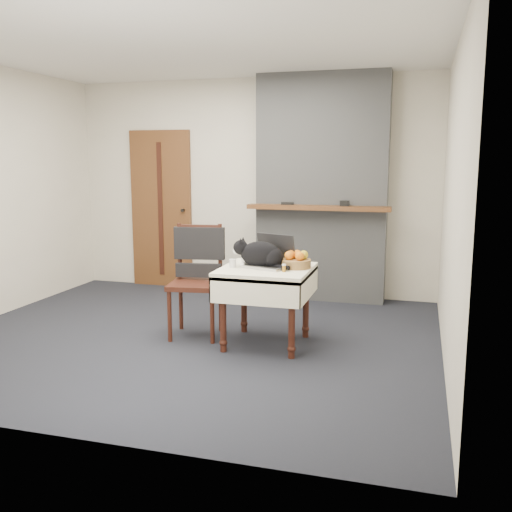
{
  "coord_description": "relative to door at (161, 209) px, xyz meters",
  "views": [
    {
      "loc": [
        2.01,
        -4.73,
        1.64
      ],
      "look_at": [
        0.65,
        -0.04,
        0.81
      ],
      "focal_mm": 40.0,
      "sensor_mm": 36.0,
      "label": 1
    }
  ],
  "objects": [
    {
      "name": "fruit_basket",
      "position": [
        2.18,
        -1.89,
        -0.24
      ],
      "size": [
        0.27,
        0.27,
        0.15
      ],
      "color": "olive",
      "rests_on": "side_table"
    },
    {
      "name": "desk_clutter",
      "position": [
        2.16,
        -1.89,
        -0.3
      ],
      "size": [
        0.14,
        0.08,
        0.01
      ],
      "primitive_type": "cube",
      "rotation": [
        0.0,
        0.0,
        0.49
      ],
      "color": "black",
      "rests_on": "side_table"
    },
    {
      "name": "laptop",
      "position": [
        1.95,
        -1.9,
        -0.23
      ],
      "size": [
        0.47,
        0.43,
        0.28
      ],
      "rotation": [
        0.0,
        0.0,
        -0.33
      ],
      "color": "#B7B7BC",
      "rests_on": "side_table"
    },
    {
      "name": "chimney",
      "position": [
        2.1,
        -0.13,
        0.3
      ],
      "size": [
        1.62,
        0.48,
        2.6
      ],
      "color": "gray",
      "rests_on": "ground"
    },
    {
      "name": "chair",
      "position": [
        1.22,
        -1.81,
        -0.34
      ],
      "size": [
        0.53,
        0.52,
        1.04
      ],
      "rotation": [
        0.0,
        0.0,
        0.15
      ],
      "color": "black",
      "rests_on": "ground"
    },
    {
      "name": "ground",
      "position": [
        1.2,
        -1.97,
        -1.0
      ],
      "size": [
        4.5,
        4.5,
        0.0
      ],
      "primitive_type": "plane",
      "color": "black",
      "rests_on": "ground"
    },
    {
      "name": "pill_bottle",
      "position": [
        2.13,
        -2.11,
        -0.26
      ],
      "size": [
        0.03,
        0.03,
        0.07
      ],
      "color": "#A46914",
      "rests_on": "side_table"
    },
    {
      "name": "room_shell",
      "position": [
        1.2,
        -1.51,
        0.76
      ],
      "size": [
        4.52,
        4.01,
        2.61
      ],
      "color": "beige",
      "rests_on": "ground"
    },
    {
      "name": "side_table",
      "position": [
        1.93,
        -1.96,
        -0.41
      ],
      "size": [
        0.78,
        0.78,
        0.7
      ],
      "color": "black",
      "rests_on": "ground"
    },
    {
      "name": "door",
      "position": [
        0.0,
        0.0,
        0.0
      ],
      "size": [
        0.82,
        0.1,
        2.0
      ],
      "color": "brown",
      "rests_on": "ground"
    },
    {
      "name": "cream_jar",
      "position": [
        1.64,
        -2.03,
        -0.26
      ],
      "size": [
        0.06,
        0.06,
        0.07
      ],
      "primitive_type": "cylinder",
      "color": "silver",
      "rests_on": "side_table"
    },
    {
      "name": "cat",
      "position": [
        1.89,
        -1.96,
        -0.19
      ],
      "size": [
        0.54,
        0.23,
        0.26
      ],
      "rotation": [
        0.0,
        0.0,
        0.02
      ],
      "color": "black",
      "rests_on": "side_table"
    }
  ]
}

